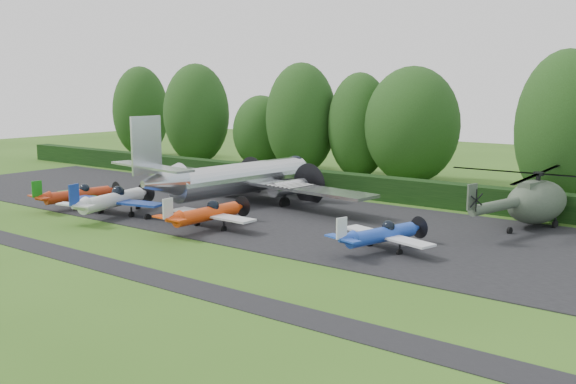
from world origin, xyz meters
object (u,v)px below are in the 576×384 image
Objects in this scene: light_plane_red at (78,195)px; helicopter at (537,198)px; light_plane_white at (113,200)px; light_plane_orange at (207,214)px; transport_plane at (240,178)px; light_plane_blue at (382,234)px.

light_plane_red is 0.51× the size of helicopter.
light_plane_orange is (8.72, 1.02, -0.15)m from light_plane_white.
light_plane_orange is at bearing -5.80° from light_plane_red.
helicopter is at bearing 40.92° from light_plane_white.
light_plane_red is 0.97× the size of light_plane_orange.
light_plane_white reaches higher than light_plane_red.
transport_plane is 3.32× the size of light_plane_orange.
light_plane_blue is at bearing -28.77° from transport_plane.
light_plane_red is 34.56m from helicopter.
helicopter is (22.23, 5.40, -0.10)m from transport_plane.
light_plane_orange is at bearing -155.42° from helicopter.
transport_plane is at bearing 179.88° from helicopter.
light_plane_white is at bearing -175.14° from light_plane_orange.
light_plane_white is 30.38m from helicopter.
helicopter reaches higher than light_plane_blue.
light_plane_white is at bearing 172.20° from light_plane_blue.
light_plane_blue is 13.23m from helicopter.
transport_plane is 1.74× the size of helicopter.
light_plane_blue is (21.02, 2.97, -0.23)m from light_plane_white.
light_plane_white is 0.59× the size of helicopter.
transport_plane is at bearing 116.12° from light_plane_orange.
light_plane_orange is 22.56m from helicopter.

